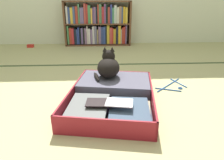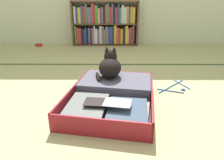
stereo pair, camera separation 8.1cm
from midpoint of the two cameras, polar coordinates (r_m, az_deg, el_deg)
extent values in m
plane|color=tan|center=(1.57, -4.38, -7.00)|extent=(10.00, 10.00, 0.00)
cube|color=#3D4D2C|center=(2.54, -3.91, 4.42)|extent=(4.80, 0.05, 0.00)
cube|color=brown|center=(3.72, -13.73, 15.29)|extent=(0.03, 0.23, 0.75)
cube|color=brown|center=(3.69, 4.37, 15.77)|extent=(0.03, 0.23, 0.75)
cube|color=brown|center=(3.64, -4.92, 21.43)|extent=(1.12, 0.23, 0.02)
cube|color=brown|center=(3.72, -4.56, 10.12)|extent=(1.12, 0.23, 0.02)
cube|color=brown|center=(3.66, -4.73, 15.70)|extent=(1.09, 0.23, 0.02)
cube|color=#498953|center=(3.73, -12.83, 12.48)|extent=(0.03, 0.20, 0.31)
cube|color=#C23D2A|center=(3.74, -12.18, 12.27)|extent=(0.04, 0.20, 0.28)
cube|color=red|center=(3.72, -11.55, 12.23)|extent=(0.04, 0.20, 0.27)
cube|color=black|center=(3.71, -10.88, 12.24)|extent=(0.04, 0.20, 0.27)
cube|color=#2E418C|center=(3.71, -10.35, 12.17)|extent=(0.02, 0.20, 0.25)
cube|color=#2A3B90|center=(3.71, -9.97, 12.45)|extent=(0.02, 0.20, 0.29)
cube|color=black|center=(3.72, -9.52, 12.38)|extent=(0.02, 0.20, 0.27)
cube|color=#6B5391|center=(3.71, -9.05, 12.40)|extent=(0.03, 0.20, 0.27)
cube|color=black|center=(3.71, -8.58, 12.42)|extent=(0.02, 0.20, 0.27)
cube|color=slate|center=(3.70, -8.09, 12.43)|extent=(0.04, 0.20, 0.27)
cube|color=silver|center=(3.70, -7.62, 12.74)|extent=(0.02, 0.20, 0.31)
cube|color=silver|center=(3.71, -7.09, 12.39)|extent=(0.04, 0.20, 0.26)
cube|color=slate|center=(3.70, -6.47, 12.31)|extent=(0.03, 0.20, 0.25)
cube|color=silver|center=(3.69, -5.90, 12.74)|extent=(0.04, 0.20, 0.30)
cube|color=slate|center=(3.68, -5.27, 12.75)|extent=(0.03, 0.20, 0.31)
cube|color=#9B8152|center=(3.69, -4.74, 12.34)|extent=(0.02, 0.20, 0.25)
cube|color=slate|center=(3.69, -4.17, 12.75)|extent=(0.04, 0.20, 0.30)
cube|color=#364481|center=(3.69, -3.53, 12.69)|extent=(0.03, 0.20, 0.29)
cube|color=navy|center=(3.68, -2.89, 12.75)|extent=(0.04, 0.20, 0.30)
cube|color=#222926|center=(3.69, -2.34, 12.87)|extent=(0.02, 0.20, 0.31)
cube|color=gold|center=(3.69, -1.79, 12.96)|extent=(0.04, 0.20, 0.32)
cube|color=#BE423E|center=(3.68, -1.09, 12.64)|extent=(0.04, 0.20, 0.28)
cube|color=red|center=(3.69, -0.59, 12.60)|extent=(0.03, 0.20, 0.27)
cube|color=gold|center=(3.70, 0.01, 12.49)|extent=(0.04, 0.20, 0.26)
cube|color=#1D1E2F|center=(3.69, 0.69, 12.77)|extent=(0.03, 0.20, 0.30)
cube|color=gold|center=(3.69, 1.37, 12.91)|extent=(0.04, 0.20, 0.31)
cube|color=silver|center=(3.71, 1.85, 12.48)|extent=(0.02, 0.20, 0.25)
cube|color=#AE372A|center=(3.70, 2.24, 12.65)|extent=(0.02, 0.20, 0.28)
cube|color=red|center=(3.72, 2.71, 12.79)|extent=(0.03, 0.20, 0.29)
cube|color=slate|center=(3.70, 3.21, 12.96)|extent=(0.02, 0.20, 0.32)
cube|color=silver|center=(3.71, -13.20, 17.62)|extent=(0.03, 0.20, 0.28)
cube|color=#30448A|center=(3.70, -12.61, 17.55)|extent=(0.04, 0.20, 0.26)
cube|color=gold|center=(3.69, -11.94, 17.55)|extent=(0.04, 0.20, 0.26)
cube|color=#3F5283|center=(3.68, -11.30, 17.72)|extent=(0.03, 0.20, 0.28)
cube|color=#AD372A|center=(3.68, -10.58, 17.79)|extent=(0.04, 0.20, 0.28)
cube|color=#457E58|center=(3.67, -9.98, 18.12)|extent=(0.02, 0.20, 0.32)
cube|color=slate|center=(3.67, -9.48, 17.70)|extent=(0.02, 0.20, 0.26)
cube|color=slate|center=(3.67, -8.98, 17.73)|extent=(0.04, 0.20, 0.26)
cube|color=#B9423A|center=(3.67, -8.33, 18.25)|extent=(0.03, 0.20, 0.32)
cube|color=#B42B2B|center=(3.67, -7.74, 18.18)|extent=(0.03, 0.20, 0.31)
cube|color=#438751|center=(3.66, -7.14, 18.07)|extent=(0.04, 0.20, 0.29)
cube|color=gold|center=(3.65, -6.48, 17.72)|extent=(0.03, 0.20, 0.25)
cube|color=#6F4D93|center=(3.66, -5.99, 17.85)|extent=(0.02, 0.20, 0.26)
cube|color=slate|center=(3.65, -5.51, 17.89)|extent=(0.03, 0.20, 0.26)
cube|color=black|center=(3.66, -5.03, 17.91)|extent=(0.02, 0.20, 0.26)
cube|color=#B5382A|center=(3.66, -4.62, 18.26)|extent=(0.02, 0.20, 0.31)
cube|color=#4B764F|center=(3.66, -4.02, 18.35)|extent=(0.04, 0.20, 0.32)
cube|color=#AD2B34|center=(3.64, -3.29, 17.99)|extent=(0.04, 0.20, 0.27)
cube|color=#794C89|center=(3.65, -2.72, 18.34)|extent=(0.03, 0.20, 0.31)
cube|color=black|center=(3.64, -2.21, 18.29)|extent=(0.03, 0.20, 0.30)
cube|color=#B83D33|center=(3.66, -1.61, 17.99)|extent=(0.04, 0.20, 0.26)
cube|color=#353F90|center=(3.64, -0.97, 18.31)|extent=(0.03, 0.20, 0.31)
cube|color=#488861|center=(3.65, -0.43, 17.93)|extent=(0.03, 0.20, 0.26)
cube|color=silver|center=(3.66, 0.19, 18.24)|extent=(0.04, 0.20, 0.29)
cube|color=beige|center=(3.65, 0.92, 17.99)|extent=(0.04, 0.20, 0.26)
cube|color=#976D55|center=(3.65, 1.59, 18.10)|extent=(0.04, 0.20, 0.28)
cube|color=#395290|center=(3.67, 2.12, 18.01)|extent=(0.02, 0.20, 0.27)
cube|color=gold|center=(3.67, 2.61, 18.06)|extent=(0.03, 0.20, 0.27)
cube|color=gold|center=(3.66, 3.27, 17.95)|extent=(0.04, 0.20, 0.26)
cube|color=maroon|center=(1.40, -2.79, -10.73)|extent=(0.68, 0.52, 0.01)
cube|color=maroon|center=(1.19, -4.45, -13.62)|extent=(0.61, 0.11, 0.13)
cube|color=maroon|center=(1.44, -14.97, -7.68)|extent=(0.08, 0.42, 0.13)
cube|color=maroon|center=(1.35, 10.15, -9.27)|extent=(0.08, 0.42, 0.13)
cube|color=#4B4C5B|center=(1.39, -2.79, -10.38)|extent=(0.65, 0.49, 0.01)
cube|color=maroon|center=(1.77, -0.60, -3.37)|extent=(0.68, 0.52, 0.01)
cube|color=maroon|center=(1.93, 0.15, 0.79)|extent=(0.61, 0.11, 0.13)
cube|color=maroon|center=(1.80, -10.26, -1.16)|extent=(0.08, 0.42, 0.13)
cube|color=maroon|center=(1.73, 9.43, -2.05)|extent=(0.08, 0.42, 0.13)
cube|color=#4B4C5B|center=(1.76, -0.60, -3.07)|extent=(0.65, 0.49, 0.01)
cylinder|color=black|center=(1.57, -1.56, -6.23)|extent=(0.60, 0.11, 0.02)
cube|color=#201B32|center=(1.41, -8.49, -9.59)|extent=(0.31, 0.34, 0.02)
cube|color=slate|center=(1.41, -8.89, -8.74)|extent=(0.32, 0.39, 0.02)
cube|color=#976AA3|center=(1.39, -8.57, -8.34)|extent=(0.32, 0.37, 0.02)
cube|color=slate|center=(1.39, -8.54, -7.39)|extent=(0.31, 0.39, 0.02)
cube|color=#9B81A2|center=(1.38, 2.99, -10.04)|extent=(0.33, 0.39, 0.02)
cube|color=tan|center=(1.37, 3.57, -9.39)|extent=(0.33, 0.41, 0.02)
cube|color=#3E5068|center=(1.35, 3.25, -8.65)|extent=(0.31, 0.39, 0.02)
cube|color=white|center=(1.35, 0.35, -6.46)|extent=(0.20, 0.15, 0.01)
cube|color=black|center=(1.37, -5.21, -6.37)|extent=(0.20, 0.14, 0.01)
cube|color=#565366|center=(1.74, -0.61, -1.44)|extent=(0.65, 0.48, 0.12)
torus|color=white|center=(1.71, 0.96, 0.17)|extent=(0.09, 0.09, 0.01)
cylinder|color=black|center=(1.95, -4.90, 0.86)|extent=(0.02, 0.02, 0.12)
cylinder|color=black|center=(1.91, 5.20, 0.45)|extent=(0.02, 0.02, 0.12)
cube|color=green|center=(1.22, -1.92, -15.18)|extent=(0.04, 0.01, 0.02)
cube|color=white|center=(1.21, -7.63, -12.69)|extent=(0.04, 0.01, 0.02)
cube|color=yellow|center=(1.22, -3.62, -15.07)|extent=(0.04, 0.01, 0.03)
cube|color=#398840|center=(1.26, -11.36, -14.14)|extent=(0.04, 0.01, 0.03)
ellipsoid|color=black|center=(1.74, -2.38, 3.51)|extent=(0.21, 0.27, 0.17)
ellipsoid|color=black|center=(1.82, -2.24, 3.09)|extent=(0.14, 0.10, 0.09)
sphere|color=black|center=(1.77, -2.32, 6.72)|extent=(0.11, 0.11, 0.11)
cone|color=black|center=(1.75, -1.31, 8.73)|extent=(0.04, 0.04, 0.04)
cone|color=black|center=(1.75, -3.40, 8.72)|extent=(0.04, 0.04, 0.04)
sphere|color=#E2C749|center=(1.81, -1.58, 7.32)|extent=(0.02, 0.02, 0.02)
sphere|color=#E2C749|center=(1.81, -2.90, 7.32)|extent=(0.02, 0.02, 0.02)
ellipsoid|color=black|center=(1.73, -5.79, 0.99)|extent=(0.07, 0.20, 0.03)
cylinder|color=#25549F|center=(1.97, 14.73, -1.35)|extent=(0.31, 0.31, 0.01)
cylinder|color=#25549F|center=(2.04, 17.29, -0.83)|extent=(0.09, 0.22, 0.01)
cylinder|color=#25549F|center=(1.87, 14.47, -2.68)|extent=(0.22, 0.09, 0.01)
torus|color=#25549F|center=(1.93, 17.72, -2.23)|extent=(0.06, 0.06, 0.01)
cube|color=red|center=(3.79, -22.79, 8.94)|extent=(0.10, 0.07, 0.05)
camera|label=1|loc=(0.04, -91.54, -0.61)|focal=32.12mm
camera|label=2|loc=(0.04, 88.46, 0.61)|focal=32.12mm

